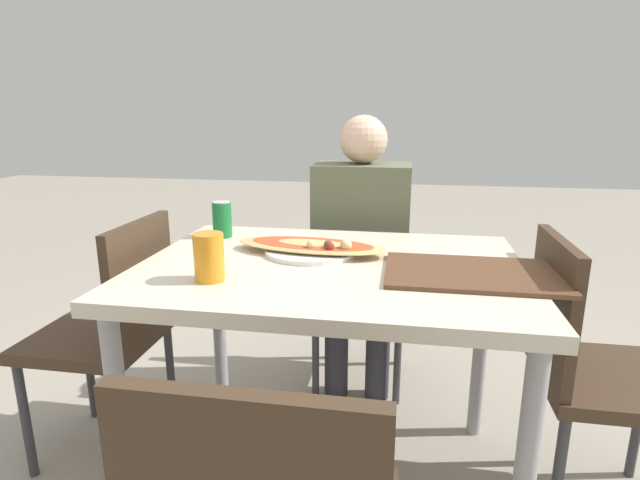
{
  "coord_description": "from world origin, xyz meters",
  "views": [
    {
      "loc": [
        0.2,
        -1.38,
        1.18
      ],
      "look_at": [
        -0.04,
        0.03,
        0.81
      ],
      "focal_mm": 28.0,
      "sensor_mm": 36.0,
      "label": 1
    }
  ],
  "objects_px": {
    "dining_table": "(331,289)",
    "person_seated": "(361,235)",
    "chair_far_seated": "(362,273)",
    "chair_side_left": "(113,325)",
    "soda_can": "(222,219)",
    "drink_glass": "(209,257)",
    "chair_side_right": "(590,363)",
    "pizza_main": "(312,247)"
  },
  "relations": [
    {
      "from": "dining_table",
      "to": "person_seated",
      "type": "xyz_separation_m",
      "value": [
        0.03,
        0.62,
        0.02
      ]
    },
    {
      "from": "chair_far_seated",
      "to": "chair_side_left",
      "type": "relative_size",
      "value": 1.0
    },
    {
      "from": "soda_can",
      "to": "drink_glass",
      "type": "relative_size",
      "value": 0.99
    },
    {
      "from": "dining_table",
      "to": "soda_can",
      "type": "height_order",
      "value": "soda_can"
    },
    {
      "from": "chair_side_right",
      "to": "person_seated",
      "type": "distance_m",
      "value": 0.95
    },
    {
      "from": "chair_far_seated",
      "to": "drink_glass",
      "type": "distance_m",
      "value": 1.05
    },
    {
      "from": "chair_side_left",
      "to": "person_seated",
      "type": "xyz_separation_m",
      "value": [
        0.78,
        0.59,
        0.2
      ]
    },
    {
      "from": "chair_far_seated",
      "to": "soda_can",
      "type": "bearing_deg",
      "value": 46.98
    },
    {
      "from": "pizza_main",
      "to": "person_seated",
      "type": "bearing_deg",
      "value": 78.49
    },
    {
      "from": "chair_side_left",
      "to": "person_seated",
      "type": "distance_m",
      "value": 1.0
    },
    {
      "from": "chair_far_seated",
      "to": "drink_glass",
      "type": "height_order",
      "value": "drink_glass"
    },
    {
      "from": "chair_far_seated",
      "to": "chair_side_left",
      "type": "distance_m",
      "value": 1.05
    },
    {
      "from": "soda_can",
      "to": "drink_glass",
      "type": "distance_m",
      "value": 0.47
    },
    {
      "from": "chair_side_left",
      "to": "pizza_main",
      "type": "relative_size",
      "value": 1.7
    },
    {
      "from": "chair_far_seated",
      "to": "soda_can",
      "type": "height_order",
      "value": "soda_can"
    },
    {
      "from": "soda_can",
      "to": "pizza_main",
      "type": "bearing_deg",
      "value": -23.5
    },
    {
      "from": "chair_side_left",
      "to": "chair_side_right",
      "type": "height_order",
      "value": "same"
    },
    {
      "from": "chair_far_seated",
      "to": "dining_table",
      "type": "bearing_deg",
      "value": 87.41
    },
    {
      "from": "chair_side_right",
      "to": "drink_glass",
      "type": "relative_size",
      "value": 6.71
    },
    {
      "from": "chair_side_left",
      "to": "soda_can",
      "type": "distance_m",
      "value": 0.51
    },
    {
      "from": "person_seated",
      "to": "pizza_main",
      "type": "height_order",
      "value": "person_seated"
    },
    {
      "from": "chair_far_seated",
      "to": "soda_can",
      "type": "xyz_separation_m",
      "value": [
        -0.46,
        -0.49,
        0.33
      ]
    },
    {
      "from": "dining_table",
      "to": "drink_glass",
      "type": "relative_size",
      "value": 8.78
    },
    {
      "from": "drink_glass",
      "to": "chair_far_seated",
      "type": "bearing_deg",
      "value": 70.96
    },
    {
      "from": "chair_far_seated",
      "to": "pizza_main",
      "type": "height_order",
      "value": "chair_far_seated"
    },
    {
      "from": "chair_side_right",
      "to": "drink_glass",
      "type": "xyz_separation_m",
      "value": [
        -1.04,
        -0.23,
        0.33
      ]
    },
    {
      "from": "chair_side_left",
      "to": "drink_glass",
      "type": "xyz_separation_m",
      "value": [
        0.46,
        -0.24,
        0.33
      ]
    },
    {
      "from": "pizza_main",
      "to": "dining_table",
      "type": "bearing_deg",
      "value": -51.74
    },
    {
      "from": "chair_side_right",
      "to": "drink_glass",
      "type": "bearing_deg",
      "value": -77.46
    },
    {
      "from": "person_seated",
      "to": "soda_can",
      "type": "bearing_deg",
      "value": 39.68
    },
    {
      "from": "dining_table",
      "to": "chair_far_seated",
      "type": "distance_m",
      "value": 0.76
    },
    {
      "from": "dining_table",
      "to": "person_seated",
      "type": "distance_m",
      "value": 0.62
    },
    {
      "from": "chair_side_left",
      "to": "chair_far_seated",
      "type": "bearing_deg",
      "value": -48.15
    },
    {
      "from": "dining_table",
      "to": "drink_glass",
      "type": "bearing_deg",
      "value": -144.91
    },
    {
      "from": "person_seated",
      "to": "pizza_main",
      "type": "bearing_deg",
      "value": 78.49
    },
    {
      "from": "pizza_main",
      "to": "drink_glass",
      "type": "xyz_separation_m",
      "value": [
        -0.22,
        -0.3,
        0.04
      ]
    },
    {
      "from": "chair_far_seated",
      "to": "person_seated",
      "type": "relative_size",
      "value": 0.72
    },
    {
      "from": "chair_far_seated",
      "to": "chair_side_right",
      "type": "distance_m",
      "value": 1.0
    },
    {
      "from": "soda_can",
      "to": "chair_side_left",
      "type": "bearing_deg",
      "value": -147.04
    },
    {
      "from": "dining_table",
      "to": "soda_can",
      "type": "xyz_separation_m",
      "value": [
        -0.42,
        0.25,
        0.14
      ]
    },
    {
      "from": "dining_table",
      "to": "soda_can",
      "type": "distance_m",
      "value": 0.51
    },
    {
      "from": "chair_side_left",
      "to": "person_seated",
      "type": "height_order",
      "value": "person_seated"
    }
  ]
}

